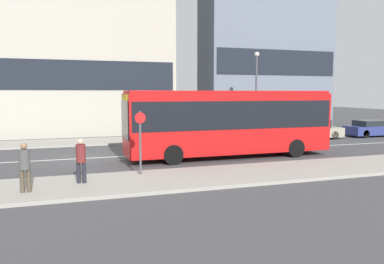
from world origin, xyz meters
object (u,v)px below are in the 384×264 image
(city_bus, at_px, (229,119))
(bus_stop_sign, at_px, (140,137))
(pedestrian_near_stop, at_px, (25,164))
(parked_car_1, at_px, (312,130))
(parked_car_2, at_px, (372,128))
(street_lamp, at_px, (256,84))
(pedestrian_down_pavement, at_px, (81,158))
(parked_car_0, at_px, (250,133))

(city_bus, relative_size, bus_stop_sign, 4.26)
(city_bus, height_order, pedestrian_near_stop, city_bus)
(parked_car_1, height_order, parked_car_2, parked_car_1)
(bus_stop_sign, bearing_deg, street_lamp, 44.68)
(parked_car_2, bearing_deg, city_bus, -160.06)
(parked_car_2, height_order, pedestrian_near_stop, pedestrian_near_stop)
(pedestrian_down_pavement, bearing_deg, parked_car_1, 41.25)
(bus_stop_sign, bearing_deg, pedestrian_down_pavement, -161.80)
(parked_car_2, bearing_deg, bus_stop_sign, -156.61)
(pedestrian_near_stop, xyz_separation_m, pedestrian_down_pavement, (1.79, 0.76, -0.01))
(parked_car_0, relative_size, pedestrian_near_stop, 2.60)
(parked_car_0, bearing_deg, parked_car_2, -0.43)
(parked_car_1, xyz_separation_m, parked_car_2, (5.50, -0.04, -0.06))
(bus_stop_sign, relative_size, street_lamp, 0.41)
(bus_stop_sign, distance_m, street_lamp, 15.29)
(pedestrian_down_pavement, bearing_deg, city_bus, 39.95)
(parked_car_0, xyz_separation_m, street_lamp, (1.48, 1.97, 3.39))
(parked_car_1, bearing_deg, parked_car_2, -0.37)
(pedestrian_down_pavement, bearing_deg, parked_car_0, 50.97)
(parked_car_0, bearing_deg, street_lamp, 53.08)
(parked_car_1, bearing_deg, bus_stop_sign, -148.98)
(bus_stop_sign, bearing_deg, city_bus, 31.93)
(pedestrian_near_stop, bearing_deg, parked_car_1, -157.49)
(parked_car_0, bearing_deg, city_bus, -126.52)
(city_bus, relative_size, parked_car_1, 2.48)
(parked_car_2, distance_m, street_lamp, 9.90)
(parked_car_0, height_order, street_lamp, street_lamp)
(parked_car_1, bearing_deg, pedestrian_down_pavement, -150.60)
(pedestrian_down_pavement, relative_size, street_lamp, 0.26)
(street_lamp, bearing_deg, city_bus, -126.63)
(parked_car_2, bearing_deg, parked_car_0, 179.57)
(pedestrian_down_pavement, xyz_separation_m, bus_stop_sign, (2.31, 0.76, 0.58))
(pedestrian_down_pavement, height_order, street_lamp, street_lamp)
(city_bus, relative_size, parked_car_2, 2.56)
(parked_car_0, bearing_deg, bus_stop_sign, -136.95)
(parked_car_0, bearing_deg, pedestrian_near_stop, -142.72)
(street_lamp, bearing_deg, bus_stop_sign, -135.32)
(parked_car_0, distance_m, parked_car_2, 10.55)
(pedestrian_near_stop, relative_size, street_lamp, 0.26)
(parked_car_0, bearing_deg, pedestrian_down_pavement, -140.89)
(bus_stop_sign, bearing_deg, pedestrian_near_stop, -159.62)
(city_bus, height_order, parked_car_1, city_bus)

